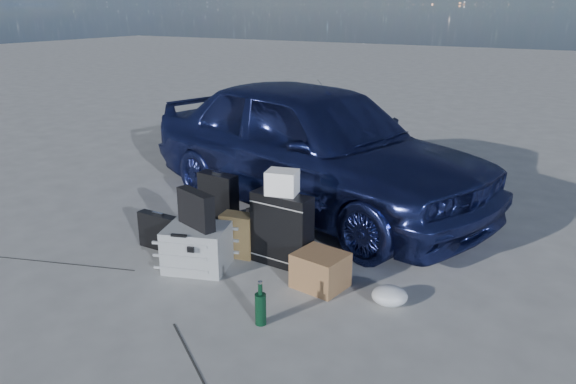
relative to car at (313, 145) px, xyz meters
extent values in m
plane|color=#A5A5A0|center=(0.06, -2.10, -0.75)|extent=(60.00, 60.00, 0.00)
imported|color=navy|center=(0.00, 0.00, 0.00)|extent=(4.73, 2.93, 1.50)
cube|color=gray|center=(-0.14, -1.99, -0.55)|extent=(0.66, 0.60, 0.40)
cube|color=black|center=(-0.15, -1.97, -0.19)|extent=(0.46, 0.25, 0.33)
cube|color=black|center=(-0.73, -1.84, -0.57)|extent=(0.47, 0.11, 0.36)
cube|color=black|center=(-0.61, -1.03, -0.46)|extent=(0.46, 0.19, 0.58)
cube|color=black|center=(0.49, -1.54, -0.41)|extent=(0.58, 0.24, 0.68)
cube|color=white|center=(0.48, -1.52, 0.04)|extent=(0.31, 0.27, 0.22)
cube|color=black|center=(0.23, -1.19, -0.59)|extent=(0.72, 0.50, 0.33)
cube|color=white|center=(0.21, -1.20, -0.38)|extent=(0.48, 0.40, 0.07)
cube|color=black|center=(0.22, -1.20, -0.32)|extent=(0.29, 0.21, 0.06)
cube|color=olive|center=(0.03, -1.58, -0.54)|extent=(0.34, 0.24, 0.42)
cube|color=olive|center=(0.99, -1.75, -0.60)|extent=(0.45, 0.41, 0.31)
ellipsoid|color=silver|center=(1.61, -1.75, -0.67)|extent=(0.35, 0.33, 0.16)
cylinder|color=black|center=(0.87, -2.51, -0.58)|extent=(0.09, 0.09, 0.34)
camera|label=1|loc=(2.90, -5.61, 1.54)|focal=35.00mm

